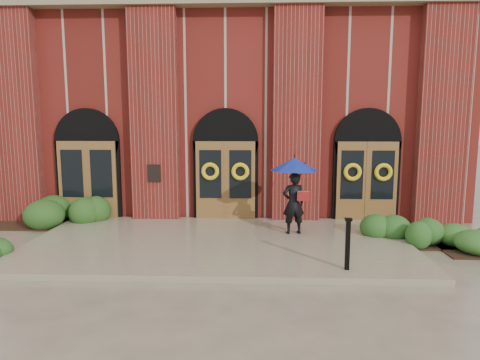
{
  "coord_description": "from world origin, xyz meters",
  "views": [
    {
      "loc": [
        0.97,
        -10.87,
        3.36
      ],
      "look_at": [
        0.53,
        1.0,
        1.65
      ],
      "focal_mm": 32.0,
      "sensor_mm": 36.0,
      "label": 1
    }
  ],
  "objects_px": {
    "metal_post": "(348,243)",
    "man_with_umbrella": "(294,181)",
    "hedge_wall_right": "(418,232)",
    "hedge_wall_left": "(47,212)"
  },
  "relations": [
    {
      "from": "metal_post",
      "to": "hedge_wall_right",
      "type": "xyz_separation_m",
      "value": [
        2.41,
        2.47,
        -0.39
      ]
    },
    {
      "from": "hedge_wall_left",
      "to": "hedge_wall_right",
      "type": "distance_m",
      "value": 11.12
    },
    {
      "from": "man_with_umbrella",
      "to": "hedge_wall_left",
      "type": "distance_m",
      "value": 7.88
    },
    {
      "from": "metal_post",
      "to": "man_with_umbrella",
      "type": "bearing_deg",
      "value": 107.19
    },
    {
      "from": "man_with_umbrella",
      "to": "hedge_wall_right",
      "type": "bearing_deg",
      "value": 160.26
    },
    {
      "from": "hedge_wall_right",
      "to": "metal_post",
      "type": "bearing_deg",
      "value": -134.25
    },
    {
      "from": "man_with_umbrella",
      "to": "metal_post",
      "type": "xyz_separation_m",
      "value": [
        0.9,
        -2.91,
        -0.91
      ]
    },
    {
      "from": "metal_post",
      "to": "hedge_wall_left",
      "type": "xyz_separation_m",
      "value": [
        -8.58,
        4.17,
        -0.31
      ]
    },
    {
      "from": "man_with_umbrella",
      "to": "metal_post",
      "type": "relative_size",
      "value": 1.9
    },
    {
      "from": "metal_post",
      "to": "hedge_wall_right",
      "type": "height_order",
      "value": "metal_post"
    }
  ]
}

